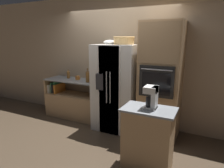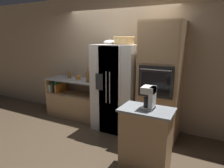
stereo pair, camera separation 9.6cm
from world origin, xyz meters
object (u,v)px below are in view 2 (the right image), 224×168
at_px(wall_oven, 160,81).
at_px(wicker_basket, 124,40).
at_px(refrigerator, 117,88).
at_px(bottle_wide, 69,74).
at_px(coffee_maker, 150,97).
at_px(fruit_bowl, 110,42).
at_px(bottle_short, 88,76).
at_px(bottle_tall, 93,75).
at_px(mug, 78,78).

xyz_separation_m(wall_oven, wicker_basket, (-0.75, -0.03, 0.75)).
bearing_deg(wicker_basket, wall_oven, 2.08).
relative_size(refrigerator, bottle_wide, 8.19).
relative_size(wall_oven, coffee_maker, 6.94).
distance_m(fruit_bowl, coffee_maker, 1.80).
relative_size(bottle_short, bottle_wide, 1.44).
relative_size(wicker_basket, bottle_tall, 1.39).
xyz_separation_m(bottle_tall, coffee_maker, (1.70, -1.22, 0.05)).
xyz_separation_m(refrigerator, wicker_basket, (0.14, 0.01, 0.97)).
height_order(bottle_tall, bottle_wide, bottle_tall).
relative_size(wicker_basket, mug, 3.10).
bearing_deg(bottle_tall, fruit_bowl, -9.74).
xyz_separation_m(bottle_tall, bottle_short, (-0.04, -0.15, 0.00)).
distance_m(bottle_wide, mug, 0.32).
bearing_deg(refrigerator, bottle_wide, 172.69).
distance_m(bottle_tall, bottle_short, 0.16).
bearing_deg(coffee_maker, bottle_wide, 152.87).
distance_m(wall_oven, wicker_basket, 1.06).
bearing_deg(wicker_basket, bottle_wide, 173.79).
height_order(wicker_basket, fruit_bowl, wicker_basket).
distance_m(wicker_basket, fruit_bowl, 0.35).
distance_m(refrigerator, wall_oven, 0.91).
bearing_deg(mug, bottle_tall, 4.20).
relative_size(refrigerator, coffee_maker, 5.60).
bearing_deg(refrigerator, bottle_tall, 166.85).
bearing_deg(bottle_tall, bottle_wide, 178.46).
bearing_deg(wall_oven, fruit_bowl, 177.99).
bearing_deg(bottle_wide, coffee_maker, -27.13).
bearing_deg(fruit_bowl, mug, 176.58).
distance_m(fruit_bowl, mug, 1.22).
bearing_deg(bottle_wide, refrigerator, -7.31).
distance_m(refrigerator, bottle_wide, 1.41).
xyz_separation_m(wicker_basket, mug, (-1.23, 0.12, -0.88)).
bearing_deg(wall_oven, bottle_wide, 176.49).
relative_size(fruit_bowl, bottle_short, 0.85).
relative_size(refrigerator, wicker_basket, 4.22).
xyz_separation_m(wall_oven, bottle_tall, (-1.57, 0.12, -0.04)).
height_order(bottle_tall, mug, bottle_tall).
height_order(wall_oven, bottle_wide, wall_oven).
bearing_deg(bottle_short, mug, 161.23).
relative_size(refrigerator, bottle_tall, 5.88).
relative_size(wall_oven, mug, 16.23).
xyz_separation_m(fruit_bowl, bottle_tall, (-0.48, 0.08, -0.75)).
relative_size(bottle_short, coffee_maker, 0.99).
distance_m(fruit_bowl, bottle_short, 0.91).
bearing_deg(mug, bottle_short, -18.77).
relative_size(wicker_basket, fruit_bowl, 1.58).
distance_m(mug, coffee_maker, 2.42).
bearing_deg(bottle_tall, bottle_short, -104.10).
distance_m(refrigerator, coffee_maker, 1.48).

